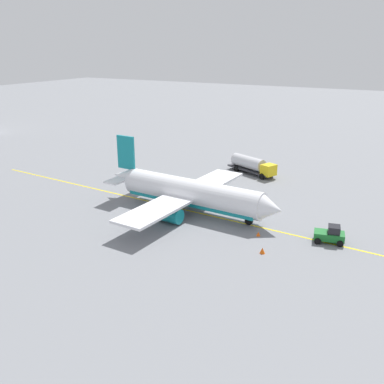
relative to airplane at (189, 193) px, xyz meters
The scene contains 8 objects.
ground_plane 2.78m from the airplane, ahead, with size 400.00×400.00×0.00m, color slate.
airplane is the anchor object (origin of this frame).
fuel_tanker 22.53m from the airplane, 87.71° to the left, with size 10.64×6.33×3.15m.
pushback_tug 20.37m from the airplane, ahead, with size 3.95×2.99×2.20m.
refueling_worker 16.89m from the airplane, 95.27° to the left, with size 0.63×0.60×1.71m.
safety_cone_nose 16.24m from the airplane, 28.75° to the right, with size 0.65×0.65×0.72m, color #F2590F.
safety_cone_wingtip 12.66m from the airplane, 15.73° to the right, with size 0.51×0.51×0.57m, color #F2590F.
taxi_line_marking 2.77m from the airplane, ahead, with size 83.10×0.30×0.01m, color yellow.
Camera 1 is at (28.31, -51.21, 23.05)m, focal length 40.29 mm.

